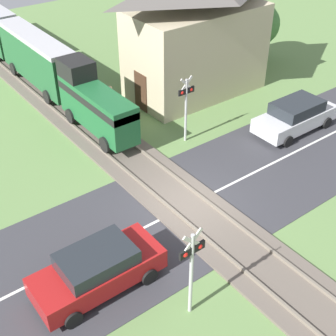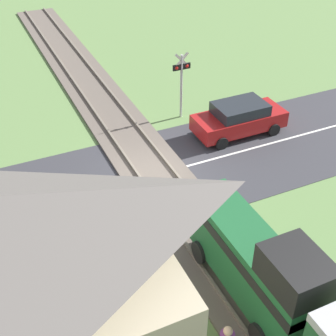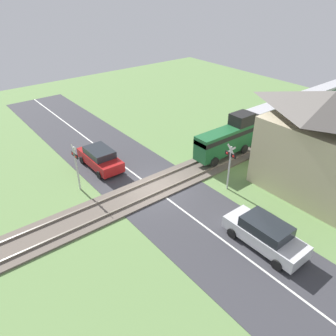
% 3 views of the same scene
% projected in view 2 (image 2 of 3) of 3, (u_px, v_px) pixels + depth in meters
% --- Properties ---
extents(ground_plane, '(60.00, 60.00, 0.00)m').
position_uv_depth(ground_plane, '(155.00, 175.00, 19.46)').
color(ground_plane, '#66894C').
extents(road_surface, '(48.00, 6.40, 0.02)m').
position_uv_depth(road_surface, '(155.00, 175.00, 19.46)').
color(road_surface, '#38383D').
rests_on(road_surface, ground_plane).
extents(track_bed, '(2.80, 48.00, 0.24)m').
position_uv_depth(track_bed, '(155.00, 174.00, 19.42)').
color(track_bed, '#665B51').
rests_on(track_bed, ground_plane).
extents(car_near_crossing, '(4.32, 1.93, 1.56)m').
position_uv_depth(car_near_crossing, '(239.00, 118.00, 21.71)').
color(car_near_crossing, '#A81919').
rests_on(car_near_crossing, ground_plane).
extents(crossing_signal_west_approach, '(0.90, 0.18, 3.36)m').
position_uv_depth(crossing_signal_west_approach, '(181.00, 77.00, 22.22)').
color(crossing_signal_west_approach, '#B7B7B7').
rests_on(crossing_signal_west_approach, ground_plane).
extents(crossing_signal_east_approach, '(0.90, 0.18, 3.36)m').
position_uv_depth(crossing_signal_east_approach, '(112.00, 216.00, 14.20)').
color(crossing_signal_east_approach, '#B7B7B7').
rests_on(crossing_signal_east_approach, ground_plane).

